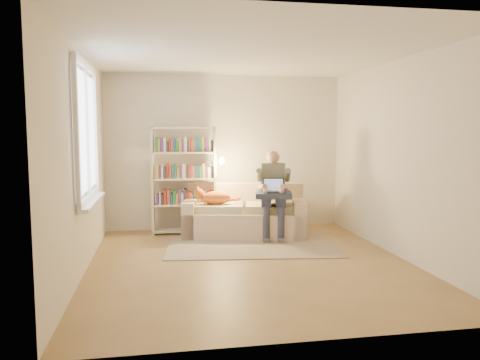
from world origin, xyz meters
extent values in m
plane|color=olive|center=(0.00, 0.00, 0.00)|extent=(4.50, 4.50, 0.00)
cube|color=white|center=(0.00, 0.00, 2.60)|extent=(4.00, 4.50, 0.02)
cube|color=silver|center=(-2.00, 0.00, 1.30)|extent=(0.02, 4.50, 2.60)
cube|color=silver|center=(2.00, 0.00, 1.30)|extent=(0.02, 4.50, 2.60)
cube|color=silver|center=(0.00, 2.25, 1.30)|extent=(4.00, 0.02, 2.60)
cube|color=silver|center=(0.00, -2.25, 1.30)|extent=(4.00, 0.02, 2.60)
plane|color=white|center=(-1.97, 0.20, 1.65)|extent=(0.00, 1.50, 1.50)
cube|color=white|center=(-1.96, 0.20, 2.44)|extent=(0.05, 1.50, 0.08)
cube|color=white|center=(-1.96, 0.20, 0.86)|extent=(0.05, 1.50, 0.08)
cube|color=white|center=(-1.96, 0.20, 1.65)|extent=(0.04, 0.05, 1.50)
cube|color=white|center=(-1.92, 0.20, 0.81)|extent=(0.12, 1.52, 0.04)
cube|color=beige|center=(0.21, 1.57, 0.20)|extent=(2.04, 1.23, 0.40)
cube|color=beige|center=(0.28, 1.90, 0.60)|extent=(1.90, 0.58, 0.41)
cube|color=beige|center=(-0.62, 1.75, 0.29)|extent=(0.36, 0.88, 0.57)
cube|color=beige|center=(1.05, 1.39, 0.29)|extent=(0.36, 0.88, 0.57)
cube|color=beige|center=(-0.21, 1.61, 0.46)|extent=(0.91, 0.73, 0.11)
cube|color=beige|center=(0.62, 1.44, 0.46)|extent=(0.91, 0.73, 0.11)
cube|color=#666A55|center=(0.66, 1.50, 0.90)|extent=(0.40, 0.28, 0.51)
sphere|color=tan|center=(0.66, 1.48, 1.25)|extent=(0.20, 0.20, 0.20)
cube|color=#323546|center=(0.50, 1.29, 0.60)|extent=(0.23, 0.44, 0.16)
cube|color=#323546|center=(0.72, 1.24, 0.60)|extent=(0.23, 0.44, 0.16)
cylinder|color=#323546|center=(0.46, 1.09, 0.27)|extent=(0.11, 0.11, 0.53)
cylinder|color=#323546|center=(0.68, 1.04, 0.27)|extent=(0.11, 0.11, 0.53)
ellipsoid|color=orange|center=(-0.22, 1.59, 0.62)|extent=(0.50, 0.33, 0.21)
sphere|color=orange|center=(-0.49, 1.60, 0.69)|extent=(0.16, 0.16, 0.16)
cylinder|color=orange|center=(0.03, 1.59, 0.57)|extent=(0.23, 0.09, 0.06)
cube|color=#252F41|center=(0.57, 1.26, 0.69)|extent=(0.62, 0.55, 0.08)
cube|color=black|center=(0.57, 1.22, 0.74)|extent=(0.36, 0.28, 0.02)
cube|color=black|center=(0.59, 1.33, 0.84)|extent=(0.33, 0.14, 0.21)
plane|color=#8CA5CC|center=(0.59, 1.33, 0.84)|extent=(0.30, 0.15, 0.28)
cube|color=beige|center=(-1.22, 1.93, 0.87)|extent=(0.05, 0.27, 1.74)
cube|color=beige|center=(-0.23, 1.87, 0.87)|extent=(0.05, 0.27, 1.74)
cube|color=beige|center=(-0.72, 1.90, 0.05)|extent=(1.05, 0.33, 0.03)
cube|color=beige|center=(-0.72, 1.90, 0.47)|extent=(1.05, 0.33, 0.03)
cube|color=beige|center=(-0.72, 1.90, 0.89)|extent=(1.05, 0.33, 0.03)
cube|color=beige|center=(-0.72, 1.90, 1.32)|extent=(1.05, 0.33, 0.03)
cube|color=beige|center=(-0.72, 1.90, 1.71)|extent=(1.05, 0.33, 0.03)
cube|color=#333338|center=(-0.72, 1.90, 0.59)|extent=(0.90, 0.26, 0.21)
cube|color=#B2261E|center=(-0.72, 1.90, 1.01)|extent=(0.90, 0.26, 0.21)
cube|color=#995933|center=(-0.72, 1.90, 1.44)|extent=(0.90, 0.26, 0.21)
cylinder|color=beige|center=(-0.30, 1.87, 0.93)|extent=(0.09, 0.09, 0.04)
cone|color=beige|center=(-0.16, 1.75, 1.19)|extent=(0.12, 0.14, 0.14)
cube|color=gray|center=(0.20, 0.84, 0.01)|extent=(2.58, 1.71, 0.01)
camera|label=1|loc=(-1.11, -5.66, 1.66)|focal=35.00mm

